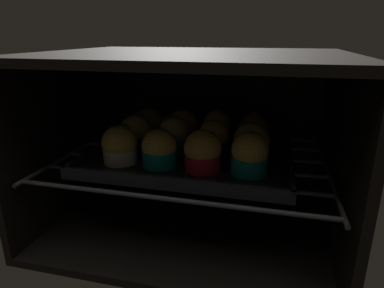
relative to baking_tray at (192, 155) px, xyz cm
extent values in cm
cube|color=black|center=(0.00, 0.93, -15.43)|extent=(59.00, 47.00, 1.50)
cube|color=black|center=(0.00, 0.93, 20.07)|extent=(59.00, 47.00, 1.50)
cube|color=black|center=(0.00, 23.68, 2.32)|extent=(59.00, 1.50, 34.00)
cube|color=black|center=(-28.75, 0.93, 2.32)|extent=(1.50, 47.00, 34.00)
cube|color=black|center=(28.75, 0.93, 2.32)|extent=(1.50, 47.00, 34.00)
cylinder|color=#4C494C|center=(0.00, -18.07, -1.08)|extent=(54.00, 0.80, 0.80)
cylinder|color=#4C494C|center=(0.00, -10.47, -1.08)|extent=(54.00, 0.80, 0.80)
cylinder|color=#4C494C|center=(0.00, -2.87, -1.08)|extent=(54.00, 0.80, 0.80)
cylinder|color=#4C494C|center=(0.00, 4.73, -1.08)|extent=(54.00, 0.80, 0.80)
cylinder|color=#4C494C|center=(0.00, 12.33, -1.08)|extent=(54.00, 0.80, 0.80)
cylinder|color=#4C494C|center=(0.00, 19.93, -1.08)|extent=(54.00, 0.80, 0.80)
cylinder|color=#4C494C|center=(-27.00, 0.93, -1.08)|extent=(0.80, 42.00, 0.80)
cylinder|color=#4C494C|center=(27.00, 0.93, -1.08)|extent=(0.80, 42.00, 0.80)
cube|color=black|center=(0.00, 0.00, -0.08)|extent=(40.47, 32.28, 1.20)
cube|color=black|center=(0.00, -15.74, 1.02)|extent=(40.47, 0.80, 1.00)
cube|color=black|center=(0.00, 15.74, 1.02)|extent=(40.47, 0.80, 1.00)
cube|color=black|center=(-19.83, 0.00, 1.02)|extent=(0.80, 32.28, 1.00)
cube|color=black|center=(19.83, 0.00, 1.02)|extent=(0.80, 32.28, 1.00)
cylinder|color=silver|center=(-12.14, -8.53, 2.09)|extent=(6.44, 6.44, 3.13)
sphere|color=gold|center=(-12.14, -8.53, 4.37)|extent=(6.80, 6.80, 6.80)
sphere|color=#1E6023|center=(-11.66, -7.55, 6.78)|extent=(2.34, 2.34, 2.34)
cylinder|color=#0C8C84|center=(-4.16, -8.44, 2.09)|extent=(6.44, 6.44, 3.13)
sphere|color=gold|center=(-4.16, -8.44, 4.37)|extent=(6.52, 6.52, 6.52)
sphere|color=#19511E|center=(-4.31, -7.27, 6.43)|extent=(2.28, 2.28, 2.28)
cylinder|color=red|center=(4.08, -8.52, 2.09)|extent=(6.44, 6.44, 3.13)
sphere|color=gold|center=(4.08, -8.52, 4.68)|extent=(6.78, 6.78, 6.78)
cylinder|color=#0C8C84|center=(12.45, -8.20, 2.09)|extent=(6.44, 6.44, 3.13)
sphere|color=gold|center=(12.45, -8.20, 4.95)|extent=(6.53, 6.53, 6.53)
sphere|color=#28702D|center=(12.42, -8.10, 7.27)|extent=(1.96, 1.96, 1.96)
cylinder|color=#1928B7|center=(-12.45, 0.09, 2.09)|extent=(6.44, 6.44, 3.13)
sphere|color=#DBBC60|center=(-12.45, 0.09, 4.44)|extent=(6.81, 6.81, 6.81)
sphere|color=#28702D|center=(-12.17, 1.53, 7.13)|extent=(2.10, 2.10, 2.10)
cylinder|color=#0C8C84|center=(-4.06, 0.35, 2.09)|extent=(6.44, 6.44, 3.13)
sphere|color=#E0CC7A|center=(-4.06, 0.35, 4.71)|extent=(6.37, 6.37, 6.37)
sphere|color=#1E6023|center=(-5.10, 0.06, 7.00)|extent=(2.42, 2.42, 2.42)
cylinder|color=#1928B7|center=(4.48, 0.07, 2.09)|extent=(6.44, 6.44, 3.13)
sphere|color=gold|center=(4.48, 0.07, 4.65)|extent=(6.34, 6.34, 6.34)
sphere|color=#19511E|center=(4.57, 0.02, 6.91)|extent=(1.90, 1.90, 1.90)
cylinder|color=#1928B7|center=(12.14, -0.22, 2.09)|extent=(6.44, 6.44, 3.13)
sphere|color=#DBBC60|center=(12.14, -0.22, 4.32)|extent=(7.05, 7.05, 7.05)
sphere|color=#19511E|center=(10.61, -0.11, 7.08)|extent=(1.90, 1.90, 1.90)
cylinder|color=#1928B7|center=(-12.44, 7.97, 2.09)|extent=(6.44, 6.44, 3.13)
sphere|color=#E0CC7A|center=(-12.44, 7.97, 4.22)|extent=(6.64, 6.64, 6.64)
sphere|color=#19511E|center=(-12.53, 7.53, 6.37)|extent=(1.91, 1.91, 1.91)
cylinder|color=#1928B7|center=(-4.19, 7.91, 2.09)|extent=(6.44, 6.44, 3.13)
sphere|color=#DBBC60|center=(-4.19, 7.91, 4.21)|extent=(7.09, 7.09, 7.09)
sphere|color=#1E6023|center=(-4.30, 8.03, 6.76)|extent=(2.42, 2.42, 2.42)
cylinder|color=#1928B7|center=(3.83, 8.10, 2.09)|extent=(6.44, 6.44, 3.13)
sphere|color=#DBBC60|center=(3.83, 8.10, 4.79)|extent=(6.31, 6.31, 6.31)
sphere|color=#1E6023|center=(3.85, 8.27, 7.11)|extent=(1.70, 1.70, 1.70)
cylinder|color=#1928B7|center=(11.88, 8.08, 2.09)|extent=(6.44, 6.44, 3.13)
sphere|color=gold|center=(11.88, 8.08, 4.31)|extent=(6.43, 6.43, 6.43)
sphere|color=#28702D|center=(12.07, 9.07, 6.99)|extent=(2.47, 2.47, 2.47)
camera|label=1|loc=(15.83, -63.56, 24.07)|focal=31.08mm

